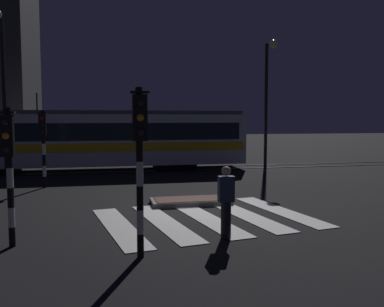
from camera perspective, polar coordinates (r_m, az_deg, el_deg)
The scene contains 12 objects.
ground_plane at distance 13.34m, azimuth 0.31°, elevation -7.38°, with size 120.00×120.00×0.00m, color black.
rail_near at distance 22.60m, azimuth -4.86°, elevation -2.35°, with size 80.00×0.12×0.03m, color #59595E.
rail_far at distance 24.01m, azimuth -5.29°, elevation -1.93°, with size 80.00×0.12×0.03m, color #59595E.
crosswalk_zebra at distance 11.88m, azimuth 1.92°, elevation -8.86°, with size 6.33×5.35×0.02m.
traffic_island at distance 13.84m, azimuth -0.17°, elevation -6.56°, with size 2.61×1.15×0.18m.
traffic_light_corner_near_left at distance 9.74m, azimuth -23.89°, elevation -0.33°, with size 0.36×0.42×3.05m.
traffic_light_corner_far_left at distance 17.85m, azimuth -19.75°, elevation 2.16°, with size 0.36×0.42×3.16m.
traffic_light_kerb_mid_left at distance 8.23m, azimuth -7.17°, elevation 0.94°, with size 0.36×0.42×3.43m.
street_lamp_trackside_right at distance 23.49m, azimuth 10.38°, elevation 8.70°, with size 0.44×1.21×6.99m.
street_lamp_trackside_left at distance 22.03m, azimuth -24.56°, elevation 9.72°, with size 0.44×1.21×7.77m.
tram at distance 23.00m, azimuth -14.05°, elevation 1.99°, with size 17.18×2.58×4.15m.
pedestrian_waiting_at_kerb at distance 9.79m, azimuth 4.69°, elevation -6.62°, with size 0.36×0.24×1.71m.
Camera 1 is at (-2.79, -12.74, 2.81)m, focal length 38.90 mm.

